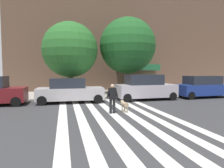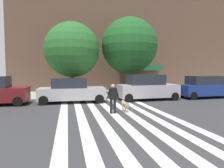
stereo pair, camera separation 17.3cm
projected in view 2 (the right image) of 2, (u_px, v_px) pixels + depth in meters
ground_plane at (125, 120)px, 9.53m from camera, size 160.00×160.00×0.00m
sidewalk_far at (96, 94)px, 19.52m from camera, size 80.00×6.00×0.15m
crosswalk_stripes at (121, 120)px, 9.49m from camera, size 5.85×13.93×0.01m
apartment_block at (121, 16)px, 31.44m from camera, size 29.31×18.85×22.08m
parked_car_behind_first at (71, 91)px, 14.77m from camera, size 4.88×2.10×1.82m
parked_car_third_in_line at (147, 88)px, 16.08m from camera, size 4.83×2.10×2.06m
parked_car_fourth_in_line at (206, 87)px, 17.29m from camera, size 4.84×1.96×1.92m
street_tree_nearest at (72, 50)px, 16.77m from camera, size 4.66×4.66×6.31m
street_tree_middle at (129, 46)px, 18.42m from camera, size 5.19×5.19×7.14m
pedestrian_dog_walker at (113, 97)px, 10.98m from camera, size 0.71×0.28×1.64m
dog_on_leash at (125, 104)px, 11.43m from camera, size 0.32×0.98×0.65m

